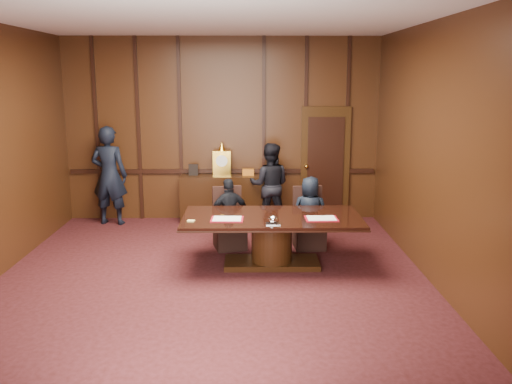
% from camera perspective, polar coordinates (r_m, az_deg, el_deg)
% --- Properties ---
extents(room, '(7.00, 7.04, 3.50)m').
position_cam_1_polar(room, '(7.17, -4.35, 3.72)').
color(room, black).
rests_on(room, ground).
extents(sideboard, '(1.60, 0.45, 1.54)m').
position_cam_1_polar(sideboard, '(10.47, -3.55, -0.49)').
color(sideboard, black).
rests_on(sideboard, ground).
extents(conference_table, '(2.62, 1.32, 0.76)m').
position_cam_1_polar(conference_table, '(8.00, 1.68, -4.28)').
color(conference_table, black).
rests_on(conference_table, ground).
extents(folder_left, '(0.47, 0.34, 0.02)m').
position_cam_1_polar(folder_left, '(7.74, -3.06, -2.86)').
color(folder_left, maroon).
rests_on(folder_left, conference_table).
extents(folder_right, '(0.47, 0.34, 0.02)m').
position_cam_1_polar(folder_right, '(7.81, 6.89, -2.78)').
color(folder_right, maroon).
rests_on(folder_right, conference_table).
extents(inkstand, '(0.20, 0.14, 0.12)m').
position_cam_1_polar(inkstand, '(7.48, 1.84, -3.01)').
color(inkstand, white).
rests_on(inkstand, conference_table).
extents(notepad, '(0.11, 0.09, 0.01)m').
position_cam_1_polar(notepad, '(7.70, -6.86, -3.03)').
color(notepad, '#FFE67C').
rests_on(notepad, conference_table).
extents(chair_left, '(0.58, 0.58, 0.99)m').
position_cam_1_polar(chair_left, '(8.90, -2.80, -4.04)').
color(chair_left, black).
rests_on(chair_left, ground).
extents(chair_right, '(0.52, 0.52, 0.99)m').
position_cam_1_polar(chair_right, '(8.95, 5.59, -3.99)').
color(chair_right, black).
rests_on(chair_right, ground).
extents(signatory_left, '(0.74, 0.50, 1.17)m').
position_cam_1_polar(signatory_left, '(8.75, -2.80, -2.35)').
color(signatory_left, black).
rests_on(signatory_left, ground).
extents(signatory_right, '(0.65, 0.50, 1.20)m').
position_cam_1_polar(signatory_right, '(8.79, 5.71, -2.22)').
color(signatory_right, black).
rests_on(signatory_right, ground).
extents(witness_left, '(0.74, 0.54, 1.87)m').
position_cam_1_polar(witness_left, '(10.54, -15.18, 1.69)').
color(witness_left, black).
rests_on(witness_left, ground).
extents(witness_right, '(0.83, 0.68, 1.57)m').
position_cam_1_polar(witness_right, '(10.05, 1.44, 0.73)').
color(witness_right, black).
rests_on(witness_right, ground).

